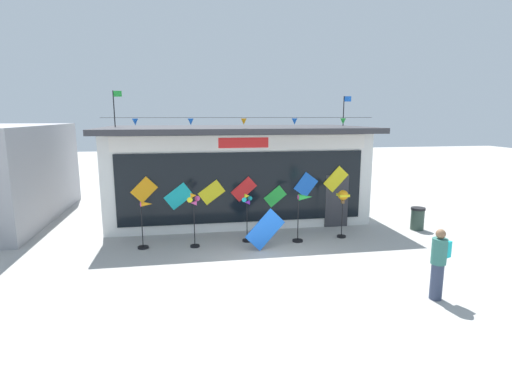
{
  "coord_description": "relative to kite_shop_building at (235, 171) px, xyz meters",
  "views": [
    {
      "loc": [
        -2.39,
        -10.24,
        4.19
      ],
      "look_at": [
        0.07,
        3.65,
        1.5
      ],
      "focal_mm": 28.15,
      "sensor_mm": 36.0,
      "label": 1
    }
  ],
  "objects": [
    {
      "name": "ground_plane",
      "position": [
        0.33,
        -6.32,
        -1.9
      ],
      "size": [
        80.0,
        80.0,
        0.0
      ],
      "primitive_type": "plane",
      "color": "#ADAAA5"
    },
    {
      "name": "wind_spinner_right",
      "position": [
        3.25,
        -3.78,
        -0.56
      ],
      "size": [
        0.36,
        0.36,
        1.68
      ],
      "color": "black",
      "rests_on": "ground_plane"
    },
    {
      "name": "kite_shop_building",
      "position": [
        0.0,
        0.0,
        0.0
      ],
      "size": [
        10.33,
        5.68,
        5.15
      ],
      "color": "silver",
      "rests_on": "ground_plane"
    },
    {
      "name": "wind_spinner_far_left",
      "position": [
        -3.38,
        -3.79,
        -1.0
      ],
      "size": [
        0.55,
        0.35,
        1.54
      ],
      "color": "black",
      "rests_on": "ground_plane"
    },
    {
      "name": "display_kite_on_ground",
      "position": [
        0.35,
        -4.62,
        -1.24
      ],
      "size": [
        1.32,
        0.21,
        1.32
      ],
      "primitive_type": "cube",
      "rotation": [
        -0.15,
        0.79,
        0.0
      ],
      "color": "blue",
      "rests_on": "ground_plane"
    },
    {
      "name": "wind_spinner_center_right",
      "position": [
        1.77,
        -3.98,
        -0.74
      ],
      "size": [
        0.65,
        0.36,
        1.64
      ],
      "color": "black",
      "rests_on": "ground_plane"
    },
    {
      "name": "trash_bin",
      "position": [
        6.4,
        -3.35,
        -1.48
      ],
      "size": [
        0.52,
        0.52,
        0.84
      ],
      "color": "#2D4238",
      "rests_on": "ground_plane"
    },
    {
      "name": "wind_spinner_center_left",
      "position": [
        -0.08,
        -3.69,
        -0.84
      ],
      "size": [
        0.38,
        0.33,
        1.66
      ],
      "color": "black",
      "rests_on": "ground_plane"
    },
    {
      "name": "person_near_camera",
      "position": [
        3.59,
        -8.71,
        -1.01
      ],
      "size": [
        0.48,
        0.4,
        1.68
      ],
      "rotation": [
        0.0,
        0.0,
        5.12
      ],
      "color": "#333D56",
      "rests_on": "ground_plane"
    },
    {
      "name": "wind_spinner_left",
      "position": [
        -1.84,
        -3.98,
        -0.64
      ],
      "size": [
        0.42,
        0.3,
        1.8
      ],
      "color": "black",
      "rests_on": "ground_plane"
    }
  ]
}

